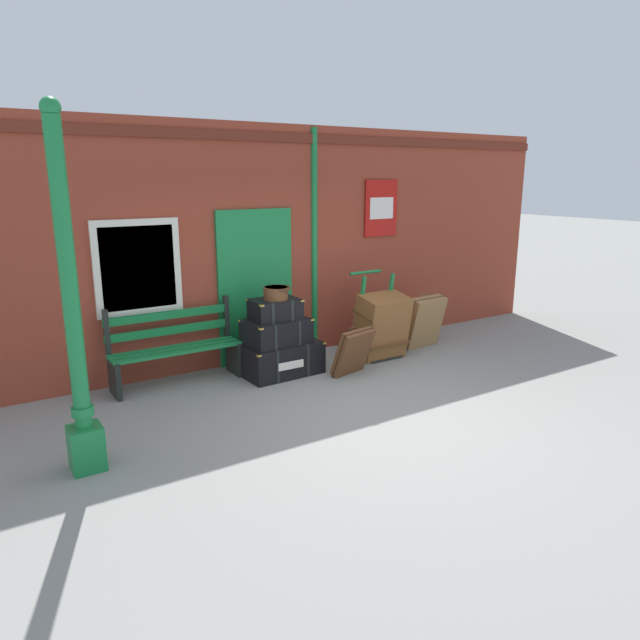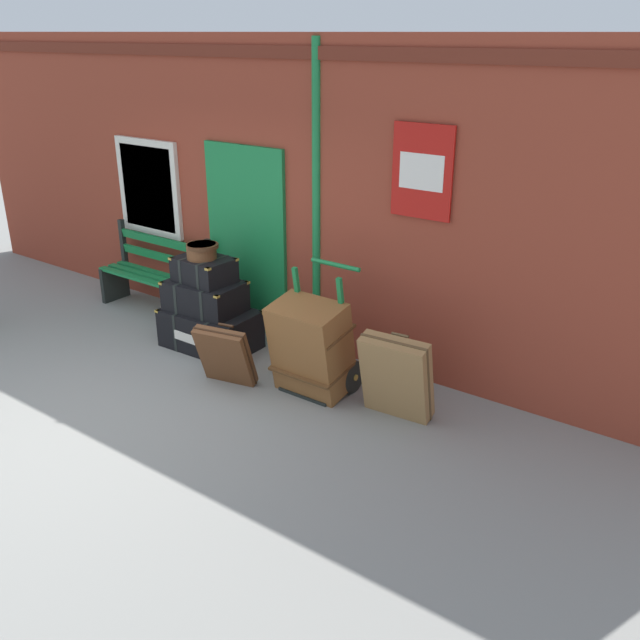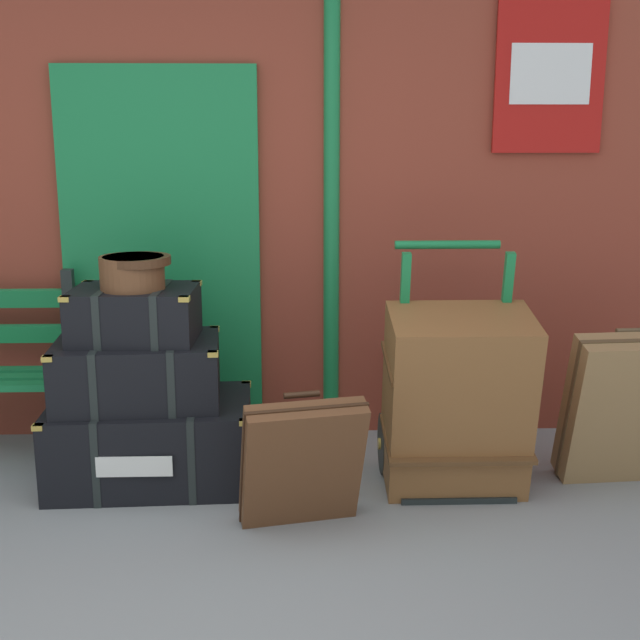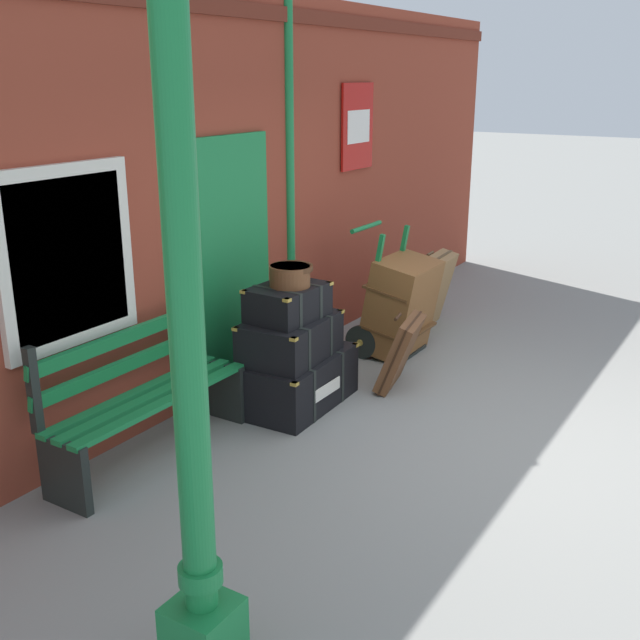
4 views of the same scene
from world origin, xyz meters
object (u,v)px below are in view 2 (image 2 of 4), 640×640
Objects in this scene: suitcase_olive at (396,377)px; suitcase_charcoal at (225,356)px; large_brown_trunk at (311,347)px; steamer_trunk_middle at (205,296)px; platform_bench at (157,277)px; round_hatbox at (202,250)px; steamer_trunk_top at (204,270)px; steamer_trunk_base at (211,329)px; porters_trolley at (322,360)px.

suitcase_charcoal is at bearing -164.62° from suitcase_olive.
large_brown_trunk is 1.17× the size of suitcase_olive.
suitcase_charcoal is at bearing -34.70° from steamer_trunk_middle.
round_hatbox is at bearing -17.65° from platform_bench.
large_brown_trunk is at bearing -6.69° from round_hatbox.
suitcase_olive is at bearing -3.00° from steamer_trunk_top.
suitcase_olive is at bearing -2.62° from steamer_trunk_middle.
suitcase_olive is (0.88, 0.08, -0.08)m from large_brown_trunk.
steamer_trunk_top reaches higher than steamer_trunk_base.
round_hatbox is at bearing 179.59° from porters_trolley.
round_hatbox is 0.29× the size of porters_trolley.
steamer_trunk_middle is 1.36× the size of steamer_trunk_top.
steamer_trunk_base is 1.55m from large_brown_trunk.
steamer_trunk_middle reaches higher than steamer_trunk_base.
round_hatbox reaches higher than suitcase_charcoal.
platform_bench is 4.64× the size of round_hatbox.
large_brown_trunk is (2.79, -0.57, 0.03)m from platform_bench.
steamer_trunk_top is 1.81× the size of round_hatbox.
large_brown_trunk is at bearing -90.00° from porters_trolley.
suitcase_olive is at bearing -2.68° from steamer_trunk_base.
steamer_trunk_top is 0.78× the size of suitcase_olive.
steamer_trunk_base is at bearing -16.38° from steamer_trunk_top.
platform_bench is 1.99× the size of suitcase_olive.
suitcase_charcoal reaches higher than steamer_trunk_base.
platform_bench is 1.33× the size of porters_trolley.
round_hatbox is at bearing -73.73° from steamer_trunk_top.
large_brown_trunk is at bearing -11.60° from platform_bench.
steamer_trunk_base is 0.95m from suitcase_charcoal.
suitcase_olive is at bearing -2.50° from round_hatbox.
porters_trolley reaches higher than suitcase_charcoal.
steamer_trunk_top is 0.22m from round_hatbox.
steamer_trunk_middle is 0.51m from round_hatbox.
steamer_trunk_base is at bearing 143.52° from suitcase_charcoal.
steamer_trunk_base is 3.00× the size of round_hatbox.
steamer_trunk_top reaches higher than large_brown_trunk.
steamer_trunk_top is (-0.00, 0.02, 0.29)m from steamer_trunk_middle.
platform_bench reaches higher than steamer_trunk_top.
platform_bench is at bearing 162.35° from round_hatbox.
round_hatbox reaches higher than steamer_trunk_top.
steamer_trunk_base is at bearing 172.90° from large_brown_trunk.
steamer_trunk_top is 1.68m from porters_trolley.
suitcase_olive is at bearing -7.69° from platform_bench.
steamer_trunk_top is at bearing 144.66° from suitcase_charcoal.
steamer_trunk_top is at bearing 178.80° from porters_trolley.
suitcase_olive is at bearing -6.21° from porters_trolley.
steamer_trunk_middle is 2.46× the size of round_hatbox.
round_hatbox is 0.37× the size of large_brown_trunk.
porters_trolley is (1.52, -0.02, 0.06)m from steamer_trunk_base.
suitcase_olive reaches higher than suitcase_charcoal.
suitcase_olive is (2.45, -0.11, -0.18)m from steamer_trunk_middle.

